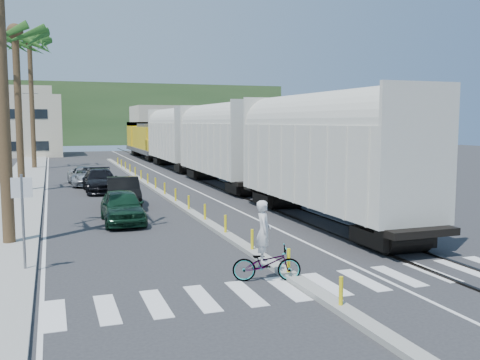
# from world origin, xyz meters

# --- Properties ---
(ground) EXTENTS (140.00, 140.00, 0.00)m
(ground) POSITION_xyz_m (0.00, 0.00, 0.00)
(ground) COLOR #28282B
(ground) RESTS_ON ground
(sidewalk) EXTENTS (3.00, 90.00, 0.15)m
(sidewalk) POSITION_xyz_m (-8.50, 25.00, 0.07)
(sidewalk) COLOR gray
(sidewalk) RESTS_ON ground
(rails) EXTENTS (1.56, 100.00, 0.06)m
(rails) POSITION_xyz_m (5.00, 28.00, 0.03)
(rails) COLOR black
(rails) RESTS_ON ground
(median) EXTENTS (0.45, 60.00, 0.85)m
(median) POSITION_xyz_m (0.00, 19.96, 0.09)
(median) COLOR gray
(median) RESTS_ON ground
(crosswalk) EXTENTS (14.00, 2.20, 0.01)m
(crosswalk) POSITION_xyz_m (0.00, -2.00, 0.01)
(crosswalk) COLOR silver
(crosswalk) RESTS_ON ground
(lane_markings) EXTENTS (9.42, 90.00, 0.01)m
(lane_markings) POSITION_xyz_m (-2.15, 25.00, 0.00)
(lane_markings) COLOR silver
(lane_markings) RESTS_ON ground
(freight_train) EXTENTS (3.00, 60.94, 5.85)m
(freight_train) POSITION_xyz_m (5.00, 26.80, 2.91)
(freight_train) COLOR beige
(freight_train) RESTS_ON ground
(palm_trees) EXTENTS (3.50, 37.20, 13.75)m
(palm_trees) POSITION_xyz_m (-8.10, 22.70, 10.81)
(palm_trees) COLOR brown
(palm_trees) RESTS_ON ground
(street_sign) EXTENTS (0.60, 0.08, 3.00)m
(street_sign) POSITION_xyz_m (-7.30, 2.00, 1.97)
(street_sign) COLOR slate
(street_sign) RESTS_ON ground
(buildings) EXTENTS (38.00, 27.00, 10.00)m
(buildings) POSITION_xyz_m (-6.41, 71.66, 4.36)
(buildings) COLOR beige
(buildings) RESTS_ON ground
(hillside) EXTENTS (80.00, 20.00, 12.00)m
(hillside) POSITION_xyz_m (0.00, 100.00, 6.00)
(hillside) COLOR #385628
(hillside) RESTS_ON ground
(car_lead) EXTENTS (1.97, 4.49, 1.50)m
(car_lead) POSITION_xyz_m (-3.51, 9.20, 0.75)
(car_lead) COLOR #10311F
(car_lead) RESTS_ON ground
(car_second) EXTENTS (2.38, 5.01, 1.57)m
(car_second) POSITION_xyz_m (-2.87, 13.89, 0.78)
(car_second) COLOR black
(car_second) RESTS_ON ground
(car_third) EXTENTS (2.19, 5.14, 1.48)m
(car_third) POSITION_xyz_m (-3.49, 20.56, 0.74)
(car_third) COLOR black
(car_third) RESTS_ON ground
(car_rear) EXTENTS (2.70, 5.02, 1.33)m
(car_rear) POSITION_xyz_m (-4.16, 24.64, 0.67)
(car_rear) COLOR #B4B6B9
(car_rear) RESTS_ON ground
(cyclist) EXTENTS (1.81, 2.35, 2.34)m
(cyclist) POSITION_xyz_m (-0.77, -1.14, 0.73)
(cyclist) COLOR #9EA0A5
(cyclist) RESTS_ON ground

